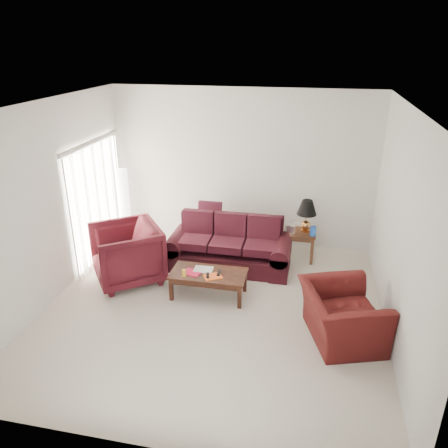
% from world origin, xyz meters
% --- Properties ---
extents(floor, '(5.00, 5.00, 0.00)m').
position_xyz_m(floor, '(0.00, 0.00, 0.00)').
color(floor, beige).
rests_on(floor, ground).
extents(blinds, '(0.10, 2.00, 2.16)m').
position_xyz_m(blinds, '(-2.42, 1.30, 1.08)').
color(blinds, silver).
rests_on(blinds, ground).
extents(sofa, '(2.17, 0.94, 0.89)m').
position_xyz_m(sofa, '(-0.03, 1.37, 0.44)').
color(sofa, black).
rests_on(sofa, ground).
extents(throw_pillow, '(0.44, 0.22, 0.46)m').
position_xyz_m(throw_pillow, '(-0.53, 2.09, 0.72)').
color(throw_pillow, black).
rests_on(throw_pillow, sofa).
extents(end_table, '(0.53, 0.53, 0.54)m').
position_xyz_m(end_table, '(1.22, 1.97, 0.27)').
color(end_table, '#50311B').
rests_on(end_table, ground).
extents(table_lamp, '(0.41, 0.41, 0.60)m').
position_xyz_m(table_lamp, '(1.28, 2.01, 0.84)').
color(table_lamp, '#CF8440').
rests_on(table_lamp, end_table).
extents(clock, '(0.15, 0.08, 0.14)m').
position_xyz_m(clock, '(1.02, 1.87, 0.61)').
color(clock, silver).
rests_on(clock, end_table).
extents(blue_canister, '(0.12, 0.12, 0.17)m').
position_xyz_m(blue_canister, '(1.41, 1.84, 0.62)').
color(blue_canister, '#1B4FB5').
rests_on(blue_canister, end_table).
extents(picture_frame, '(0.15, 0.18, 0.06)m').
position_xyz_m(picture_frame, '(1.09, 2.17, 0.63)').
color(picture_frame, white).
rests_on(picture_frame, end_table).
extents(floor_lamp, '(0.24, 0.24, 1.48)m').
position_xyz_m(floor_lamp, '(-2.29, 2.14, 0.74)').
color(floor_lamp, white).
rests_on(floor_lamp, ground).
extents(armchair_left, '(1.49, 1.48, 0.98)m').
position_xyz_m(armchair_left, '(-1.59, 0.57, 0.49)').
color(armchair_left, '#3E0E15').
rests_on(armchair_left, ground).
extents(armchair_right, '(1.28, 1.37, 0.73)m').
position_xyz_m(armchair_right, '(1.85, -0.31, 0.36)').
color(armchair_right, '#3F0F0E').
rests_on(armchair_right, ground).
extents(coffee_table, '(1.26, 0.77, 0.41)m').
position_xyz_m(coffee_table, '(-0.15, 0.36, 0.21)').
color(coffee_table, black).
rests_on(coffee_table, ground).
extents(magazine_red, '(0.32, 0.27, 0.02)m').
position_xyz_m(magazine_red, '(-0.40, 0.30, 0.42)').
color(magazine_red, red).
rests_on(magazine_red, coffee_table).
extents(magazine_white, '(0.30, 0.23, 0.02)m').
position_xyz_m(magazine_white, '(-0.25, 0.43, 0.42)').
color(magazine_white, white).
rests_on(magazine_white, coffee_table).
extents(magazine_orange, '(0.33, 0.31, 0.02)m').
position_xyz_m(magazine_orange, '(-0.05, 0.25, 0.42)').
color(magazine_orange, '#F55B1C').
rests_on(magazine_orange, coffee_table).
extents(remote_a, '(0.08, 0.16, 0.02)m').
position_xyz_m(remote_a, '(-0.13, 0.24, 0.44)').
color(remote_a, black).
rests_on(remote_a, coffee_table).
extents(remote_b, '(0.06, 0.17, 0.02)m').
position_xyz_m(remote_b, '(0.03, 0.35, 0.44)').
color(remote_b, black).
rests_on(remote_b, coffee_table).
extents(yellow_glass, '(0.06, 0.06, 0.11)m').
position_xyz_m(yellow_glass, '(-0.49, 0.19, 0.47)').
color(yellow_glass, yellow).
rests_on(yellow_glass, coffee_table).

